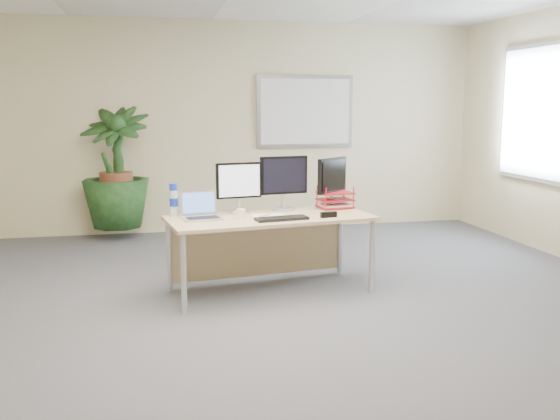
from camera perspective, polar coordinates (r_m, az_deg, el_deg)
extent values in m
plane|color=#4D4D52|center=(4.52, -0.26, -11.75)|extent=(8.00, 8.00, 0.00)
cube|color=beige|center=(8.17, -6.02, 7.52)|extent=(7.00, 0.04, 2.70)
cube|color=#AFAFB4|center=(8.35, 2.30, 8.98)|extent=(1.30, 0.03, 0.95)
cube|color=white|center=(8.33, 2.34, 8.98)|extent=(1.20, 0.01, 0.85)
cube|color=#AFAFB4|center=(7.74, 22.23, 8.22)|extent=(0.03, 1.30, 1.55)
cube|color=silver|center=(7.73, 22.11, 8.23)|extent=(0.01, 1.20, 1.45)
cube|color=tan|center=(5.44, -0.91, -0.74)|extent=(1.86, 0.99, 0.03)
cube|color=tan|center=(5.83, -2.02, -3.46)|extent=(1.66, 0.26, 0.53)
cylinder|color=silver|center=(5.00, -8.80, -5.81)|extent=(0.05, 0.05, 0.65)
cylinder|color=silver|center=(5.56, 8.41, -4.22)|extent=(0.05, 0.05, 0.65)
cylinder|color=silver|center=(5.61, -10.12, -4.13)|extent=(0.05, 0.05, 0.65)
cylinder|color=silver|center=(6.12, 5.51, -2.87)|extent=(0.05, 0.05, 0.65)
imported|color=#133416|center=(7.88, -14.75, 2.80)|extent=(1.09, 1.09, 1.50)
cylinder|color=silver|center=(5.60, -3.76, -0.21)|extent=(0.19, 0.19, 0.02)
cylinder|color=silver|center=(5.59, -3.77, 0.44)|extent=(0.04, 0.04, 0.11)
cube|color=black|center=(5.56, -3.80, 2.72)|extent=(0.41, 0.10, 0.32)
cube|color=silver|center=(5.53, -3.73, 2.69)|extent=(0.37, 0.06, 0.28)
cylinder|color=silver|center=(5.76, 0.34, 0.09)|extent=(0.20, 0.20, 0.02)
cylinder|color=silver|center=(5.74, 0.34, 0.79)|extent=(0.04, 0.04, 0.12)
cube|color=black|center=(5.71, 0.34, 3.21)|extent=(0.45, 0.10, 0.35)
cube|color=black|center=(5.69, 0.43, 3.18)|extent=(0.40, 0.06, 0.30)
cylinder|color=silver|center=(5.91, 4.74, 0.30)|extent=(0.19, 0.19, 0.02)
cylinder|color=silver|center=(5.90, 4.75, 0.95)|extent=(0.04, 0.04, 0.12)
cube|color=black|center=(5.87, 4.78, 3.18)|extent=(0.35, 0.30, 0.33)
cube|color=black|center=(5.86, 4.98, 3.17)|extent=(0.30, 0.25, 0.29)
cube|color=silver|center=(5.33, -7.11, -0.77)|extent=(0.35, 0.27, 0.02)
cube|color=black|center=(5.32, -7.09, -0.69)|extent=(0.29, 0.18, 0.00)
cube|color=silver|center=(5.45, -7.47, 0.67)|extent=(0.33, 0.10, 0.21)
cube|color=#5079CF|center=(5.44, -7.46, 0.66)|extent=(0.28, 0.08, 0.17)
cube|color=black|center=(5.27, 0.15, -0.78)|extent=(0.46, 0.21, 0.02)
cylinder|color=white|center=(5.32, -3.59, -0.38)|extent=(0.08, 0.08, 0.09)
torus|color=white|center=(5.31, -4.05, -0.39)|extent=(0.06, 0.02, 0.06)
cube|color=silver|center=(5.41, -1.08, -0.57)|extent=(0.30, 0.24, 0.01)
cylinder|color=orange|center=(5.40, -1.36, -0.50)|extent=(0.12, 0.08, 0.01)
cylinder|color=yellow|center=(5.45, 0.69, -0.47)|extent=(0.13, 0.03, 0.02)
cylinder|color=white|center=(5.51, -9.69, 0.61)|extent=(0.07, 0.07, 0.23)
cylinder|color=#1A36CA|center=(5.49, -9.73, 2.10)|extent=(0.07, 0.07, 0.06)
cylinder|color=#1A36CA|center=(5.51, -9.69, 0.72)|extent=(0.07, 0.07, 0.07)
cube|color=#B11521|center=(5.89, 5.05, 0.32)|extent=(0.34, 0.28, 0.01)
cube|color=#B11521|center=(5.88, 5.06, 0.95)|extent=(0.34, 0.28, 0.01)
cube|color=#B11521|center=(5.87, 5.07, 1.58)|extent=(0.34, 0.28, 0.01)
cube|color=silver|center=(5.89, 5.05, 0.45)|extent=(0.31, 0.24, 0.02)
cube|color=black|center=(5.40, 4.46, -0.43)|extent=(0.15, 0.06, 0.05)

